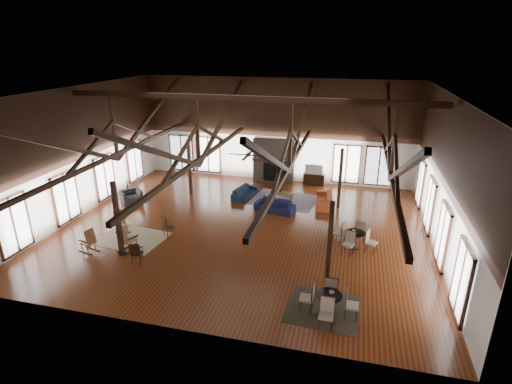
% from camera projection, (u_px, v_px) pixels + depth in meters
% --- Properties ---
extents(floor, '(16.00, 16.00, 0.00)m').
position_uv_depth(floor, '(244.00, 228.00, 18.01)').
color(floor, brown).
rests_on(floor, ground).
extents(ceiling, '(16.00, 14.00, 0.02)m').
position_uv_depth(ceiling, '(242.00, 92.00, 15.89)').
color(ceiling, black).
rests_on(ceiling, wall_back).
extents(wall_back, '(16.00, 0.02, 6.00)m').
position_uv_depth(wall_back, '(275.00, 131.00, 23.31)').
color(wall_back, white).
rests_on(wall_back, floor).
extents(wall_front, '(16.00, 0.02, 6.00)m').
position_uv_depth(wall_front, '(172.00, 238.00, 10.60)').
color(wall_front, white).
rests_on(wall_front, floor).
extents(wall_left, '(0.02, 14.00, 6.00)m').
position_uv_depth(wall_left, '(79.00, 152.00, 18.76)').
color(wall_left, white).
rests_on(wall_left, floor).
extents(wall_right, '(0.02, 14.00, 6.00)m').
position_uv_depth(wall_right, '(446.00, 179.00, 15.14)').
color(wall_right, white).
rests_on(wall_right, floor).
extents(roof_truss, '(15.60, 14.07, 3.14)m').
position_uv_depth(roof_truss, '(243.00, 140.00, 16.59)').
color(roof_truss, '#301E0D').
rests_on(roof_truss, wall_back).
extents(post_grid, '(8.16, 7.16, 3.05)m').
position_uv_depth(post_grid, '(243.00, 196.00, 17.47)').
color(post_grid, '#301E0D').
rests_on(post_grid, floor).
extents(fireplace, '(2.50, 0.69, 2.60)m').
position_uv_depth(fireplace, '(274.00, 160.00, 23.61)').
color(fireplace, '#6C5E52').
rests_on(fireplace, floor).
extents(ceiling_fan, '(1.60, 1.60, 0.75)m').
position_uv_depth(ceiling_fan, '(248.00, 154.00, 15.67)').
color(ceiling_fan, black).
rests_on(ceiling_fan, roof_truss).
extents(sofa_navy_front, '(2.09, 1.19, 0.58)m').
position_uv_depth(sofa_navy_front, '(275.00, 206.00, 19.67)').
color(sofa_navy_front, '#141937').
rests_on(sofa_navy_front, floor).
extents(sofa_navy_left, '(1.98, 1.12, 0.55)m').
position_uv_depth(sofa_navy_left, '(245.00, 192.00, 21.49)').
color(sofa_navy_left, '#142138').
rests_on(sofa_navy_left, floor).
extents(sofa_orange, '(2.12, 0.95, 0.60)m').
position_uv_depth(sofa_orange, '(324.00, 199.00, 20.45)').
color(sofa_orange, '#B54823').
rests_on(sofa_orange, floor).
extents(coffee_table, '(1.20, 0.88, 0.42)m').
position_uv_depth(coffee_table, '(283.00, 193.00, 21.07)').
color(coffee_table, brown).
rests_on(coffee_table, floor).
extents(vase, '(0.20, 0.20, 0.17)m').
position_uv_depth(vase, '(281.00, 190.00, 21.13)').
color(vase, '#B2B2B2').
rests_on(vase, coffee_table).
extents(armchair, '(1.35, 1.36, 0.67)m').
position_uv_depth(armchair, '(131.00, 197.00, 20.69)').
color(armchair, '#29292B').
rests_on(armchair, floor).
extents(side_table_lamp, '(0.41, 0.41, 1.06)m').
position_uv_depth(side_table_lamp, '(128.00, 191.00, 21.29)').
color(side_table_lamp, black).
rests_on(side_table_lamp, floor).
extents(rocking_chair_a, '(0.72, 0.90, 1.03)m').
position_uv_depth(rocking_chair_a, '(120.00, 220.00, 17.63)').
color(rocking_chair_a, olive).
rests_on(rocking_chair_a, floor).
extents(rocking_chair_b, '(0.78, 0.99, 1.14)m').
position_uv_depth(rocking_chair_b, '(127.00, 239.00, 15.85)').
color(rocking_chair_b, olive).
rests_on(rocking_chair_b, floor).
extents(rocking_chair_c, '(0.84, 0.58, 0.99)m').
position_uv_depth(rocking_chair_c, '(89.00, 241.00, 15.81)').
color(rocking_chair_c, olive).
rests_on(rocking_chair_c, floor).
extents(side_chair_a, '(0.57, 0.57, 0.97)m').
position_uv_depth(side_chair_a, '(166.00, 225.00, 16.99)').
color(side_chair_a, black).
rests_on(side_chair_a, floor).
extents(side_chair_b, '(0.44, 0.44, 0.88)m').
position_uv_depth(side_chair_b, '(136.00, 252.00, 14.91)').
color(side_chair_b, black).
rests_on(side_chair_b, floor).
extents(cafe_table_near, '(1.82, 1.82, 0.95)m').
position_uv_depth(cafe_table_near, '(329.00, 300.00, 12.18)').
color(cafe_table_near, black).
rests_on(cafe_table_near, floor).
extents(cafe_table_far, '(1.84, 1.84, 0.95)m').
position_uv_depth(cafe_table_far, '(355.00, 237.00, 16.14)').
color(cafe_table_far, black).
rests_on(cafe_table_far, floor).
extents(cup_near, '(0.16, 0.16, 0.11)m').
position_uv_depth(cup_near, '(331.00, 292.00, 12.14)').
color(cup_near, '#B2B2B2').
rests_on(cup_near, cafe_table_near).
extents(cup_far, '(0.17, 0.17, 0.11)m').
position_uv_depth(cup_far, '(354.00, 231.00, 16.04)').
color(cup_far, '#B2B2B2').
rests_on(cup_far, cafe_table_far).
extents(tv_console, '(1.22, 0.46, 0.61)m').
position_uv_depth(tv_console, '(314.00, 179.00, 23.49)').
color(tv_console, black).
rests_on(tv_console, floor).
extents(television, '(1.03, 0.19, 0.59)m').
position_uv_depth(television, '(314.00, 169.00, 23.28)').
color(television, '#B2B2B2').
rests_on(television, tv_console).
extents(rug_tan, '(2.97, 2.45, 0.01)m').
position_uv_depth(rug_tan, '(132.00, 238.00, 17.03)').
color(rug_tan, tan).
rests_on(rug_tan, floor).
extents(rug_navy, '(3.62, 2.92, 0.01)m').
position_uv_depth(rug_navy, '(284.00, 200.00, 21.19)').
color(rug_navy, '#161E40').
rests_on(rug_navy, floor).
extents(rug_dark, '(2.38, 2.20, 0.01)m').
position_uv_depth(rug_dark, '(323.00, 309.00, 12.53)').
color(rug_dark, black).
rests_on(rug_dark, floor).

